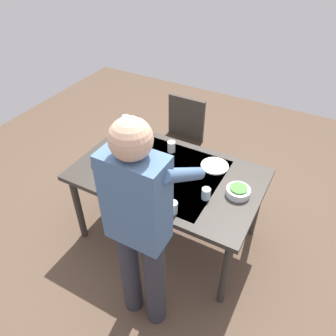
{
  "coord_description": "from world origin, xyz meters",
  "views": [
    {
      "loc": [
        -0.97,
        1.78,
        2.44
      ],
      "look_at": [
        0.0,
        0.0,
        0.8
      ],
      "focal_mm": 35.03,
      "sensor_mm": 36.0,
      "label": 1
    }
  ],
  "objects_px": {
    "dining_table": "(168,180)",
    "wine_bottle": "(138,135)",
    "chair_near": "(182,135)",
    "water_cup_near_left": "(171,147)",
    "person_server": "(140,224)",
    "wine_glass_left": "(126,120)",
    "water_cup_far_left": "(206,194)",
    "side_bowl_salad": "(238,191)",
    "serving_bowl_pasta": "(111,158)",
    "dinner_plate_near": "(150,192)",
    "water_cup_near_right": "(173,208)",
    "dinner_plate_far": "(215,166)"
  },
  "relations": [
    {
      "from": "chair_near",
      "to": "serving_bowl_pasta",
      "type": "xyz_separation_m",
      "value": [
        0.2,
        0.94,
        0.25
      ]
    },
    {
      "from": "dining_table",
      "to": "water_cup_near_left",
      "type": "relative_size",
      "value": 15.39
    },
    {
      "from": "dining_table",
      "to": "wine_bottle",
      "type": "xyz_separation_m",
      "value": [
        0.42,
        -0.21,
        0.19
      ]
    },
    {
      "from": "water_cup_far_left",
      "to": "dinner_plate_near",
      "type": "height_order",
      "value": "water_cup_far_left"
    },
    {
      "from": "person_server",
      "to": "chair_near",
      "type": "bearing_deg",
      "value": -72.39
    },
    {
      "from": "dinner_plate_far",
      "to": "side_bowl_salad",
      "type": "bearing_deg",
      "value": 140.55
    },
    {
      "from": "wine_glass_left",
      "to": "serving_bowl_pasta",
      "type": "bearing_deg",
      "value": 108.84
    },
    {
      "from": "dining_table",
      "to": "wine_bottle",
      "type": "distance_m",
      "value": 0.51
    },
    {
      "from": "person_server",
      "to": "wine_bottle",
      "type": "height_order",
      "value": "person_server"
    },
    {
      "from": "chair_near",
      "to": "dinner_plate_near",
      "type": "relative_size",
      "value": 3.96
    },
    {
      "from": "dining_table",
      "to": "water_cup_far_left",
      "type": "bearing_deg",
      "value": 162.21
    },
    {
      "from": "wine_bottle",
      "to": "water_cup_near_left",
      "type": "xyz_separation_m",
      "value": [
        -0.3,
        -0.06,
        -0.06
      ]
    },
    {
      "from": "chair_near",
      "to": "side_bowl_salad",
      "type": "bearing_deg",
      "value": 136.92
    },
    {
      "from": "serving_bowl_pasta",
      "to": "dinner_plate_far",
      "type": "height_order",
      "value": "serving_bowl_pasta"
    },
    {
      "from": "water_cup_near_left",
      "to": "water_cup_far_left",
      "type": "height_order",
      "value": "water_cup_near_left"
    },
    {
      "from": "water_cup_near_right",
      "to": "dinner_plate_far",
      "type": "height_order",
      "value": "water_cup_near_right"
    },
    {
      "from": "wine_glass_left",
      "to": "side_bowl_salad",
      "type": "distance_m",
      "value": 1.28
    },
    {
      "from": "wine_bottle",
      "to": "side_bowl_salad",
      "type": "relative_size",
      "value": 1.64
    },
    {
      "from": "chair_near",
      "to": "dinner_plate_far",
      "type": "bearing_deg",
      "value": 135.35
    },
    {
      "from": "wine_bottle",
      "to": "serving_bowl_pasta",
      "type": "bearing_deg",
      "value": 76.61
    },
    {
      "from": "chair_near",
      "to": "person_server",
      "type": "height_order",
      "value": "person_server"
    },
    {
      "from": "water_cup_far_left",
      "to": "wine_bottle",
      "type": "bearing_deg",
      "value": -22.7
    },
    {
      "from": "wine_glass_left",
      "to": "water_cup_far_left",
      "type": "xyz_separation_m",
      "value": [
        -1.04,
        0.5,
        -0.06
      ]
    },
    {
      "from": "water_cup_near_right",
      "to": "side_bowl_salad",
      "type": "relative_size",
      "value": 0.54
    },
    {
      "from": "water_cup_near_left",
      "to": "side_bowl_salad",
      "type": "relative_size",
      "value": 0.54
    },
    {
      "from": "water_cup_near_right",
      "to": "water_cup_far_left",
      "type": "relative_size",
      "value": 1.08
    },
    {
      "from": "dining_table",
      "to": "chair_near",
      "type": "bearing_deg",
      "value": -70.77
    },
    {
      "from": "water_cup_far_left",
      "to": "water_cup_near_right",
      "type": "bearing_deg",
      "value": 59.07
    },
    {
      "from": "chair_near",
      "to": "water_cup_far_left",
      "type": "height_order",
      "value": "chair_near"
    },
    {
      "from": "dinner_plate_far",
      "to": "water_cup_near_left",
      "type": "bearing_deg",
      "value": -2.28
    },
    {
      "from": "dinner_plate_near",
      "to": "serving_bowl_pasta",
      "type": "bearing_deg",
      "value": -19.61
    },
    {
      "from": "dining_table",
      "to": "wine_glass_left",
      "type": "xyz_separation_m",
      "value": [
        0.66,
        -0.38,
        0.18
      ]
    },
    {
      "from": "water_cup_near_right",
      "to": "serving_bowl_pasta",
      "type": "relative_size",
      "value": 0.32
    },
    {
      "from": "chair_near",
      "to": "water_cup_near_left",
      "type": "distance_m",
      "value": 0.65
    },
    {
      "from": "chair_near",
      "to": "side_bowl_salad",
      "type": "xyz_separation_m",
      "value": [
        -0.87,
        0.82,
        0.25
      ]
    },
    {
      "from": "side_bowl_salad",
      "to": "water_cup_near_right",
      "type": "bearing_deg",
      "value": 49.19
    },
    {
      "from": "dining_table",
      "to": "water_cup_near_left",
      "type": "bearing_deg",
      "value": -67.08
    },
    {
      "from": "wine_bottle",
      "to": "side_bowl_salad",
      "type": "bearing_deg",
      "value": 169.49
    },
    {
      "from": "water_cup_far_left",
      "to": "serving_bowl_pasta",
      "type": "distance_m",
      "value": 0.88
    },
    {
      "from": "water_cup_near_right",
      "to": "dinner_plate_far",
      "type": "bearing_deg",
      "value": -95.7
    },
    {
      "from": "dining_table",
      "to": "wine_bottle",
      "type": "bearing_deg",
      "value": -26.89
    },
    {
      "from": "dining_table",
      "to": "wine_glass_left",
      "type": "bearing_deg",
      "value": -29.97
    },
    {
      "from": "water_cup_far_left",
      "to": "serving_bowl_pasta",
      "type": "height_order",
      "value": "water_cup_far_left"
    },
    {
      "from": "water_cup_near_left",
      "to": "chair_near",
      "type": "bearing_deg",
      "value": -72.61
    },
    {
      "from": "chair_near",
      "to": "water_cup_near_left",
      "type": "bearing_deg",
      "value": 107.39
    },
    {
      "from": "dinner_plate_near",
      "to": "dining_table",
      "type": "bearing_deg",
      "value": -91.02
    },
    {
      "from": "dining_table",
      "to": "water_cup_near_left",
      "type": "height_order",
      "value": "water_cup_near_left"
    },
    {
      "from": "serving_bowl_pasta",
      "to": "wine_glass_left",
      "type": "bearing_deg",
      "value": -71.16
    },
    {
      "from": "chair_near",
      "to": "water_cup_far_left",
      "type": "distance_m",
      "value": 1.21
    },
    {
      "from": "person_server",
      "to": "dinner_plate_far",
      "type": "bearing_deg",
      "value": -95.6
    }
  ]
}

